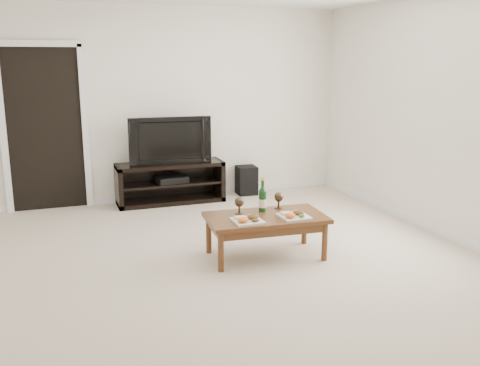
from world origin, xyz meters
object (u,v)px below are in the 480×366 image
(television, at_px, (169,140))
(coffee_table, at_px, (266,236))
(media_console, at_px, (170,183))
(subwoofer, at_px, (246,180))

(television, relative_size, coffee_table, 0.94)
(media_console, relative_size, subwoofer, 3.50)
(subwoofer, bearing_deg, coffee_table, -103.54)
(media_console, height_order, coffee_table, media_console)
(media_console, bearing_deg, coffee_table, -79.35)
(media_console, bearing_deg, subwoofer, 4.45)
(television, xyz_separation_m, coffee_table, (0.44, -2.33, -0.65))
(coffee_table, bearing_deg, television, 100.65)
(television, height_order, coffee_table, television)
(media_console, distance_m, television, 0.59)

